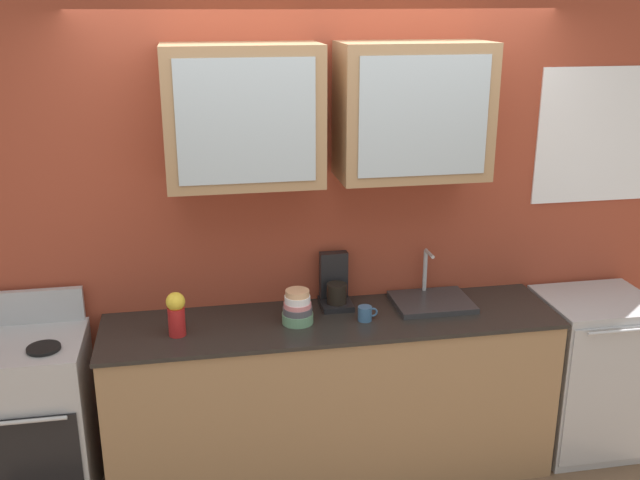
% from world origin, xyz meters
% --- Properties ---
extents(ground_plane, '(10.00, 10.00, 0.00)m').
position_xyz_m(ground_plane, '(0.00, 0.00, 0.00)').
color(ground_plane, brown).
extents(back_wall_unit, '(4.41, 0.48, 2.75)m').
position_xyz_m(back_wall_unit, '(0.01, 0.28, 1.53)').
color(back_wall_unit, '#993D28').
rests_on(back_wall_unit, ground_plane).
extents(counter, '(2.42, 0.59, 0.94)m').
position_xyz_m(counter, '(0.00, 0.00, 0.47)').
color(counter, '#93704C').
rests_on(counter, ground_plane).
extents(stove_range, '(0.62, 0.57, 1.12)m').
position_xyz_m(stove_range, '(-1.58, -0.00, 0.48)').
color(stove_range, '#ADAFB5').
rests_on(stove_range, ground_plane).
extents(sink_faucet, '(0.42, 0.34, 0.28)m').
position_xyz_m(sink_faucet, '(0.58, 0.09, 0.96)').
color(sink_faucet, '#2D2D30').
rests_on(sink_faucet, counter).
extents(bowl_stack, '(0.16, 0.16, 0.18)m').
position_xyz_m(bowl_stack, '(-0.19, -0.01, 1.02)').
color(bowl_stack, '#669972').
rests_on(bowl_stack, counter).
extents(vase, '(0.10, 0.10, 0.23)m').
position_xyz_m(vase, '(-0.81, -0.05, 1.06)').
color(vase, '#B21E1E').
rests_on(vase, counter).
extents(cup_near_sink, '(0.11, 0.07, 0.08)m').
position_xyz_m(cup_near_sink, '(0.17, -0.04, 0.98)').
color(cup_near_sink, '#38608C').
rests_on(cup_near_sink, counter).
extents(dishwasher, '(0.61, 0.57, 0.94)m').
position_xyz_m(dishwasher, '(1.53, -0.00, 0.47)').
color(dishwasher, '#ADAFB5').
rests_on(dishwasher, ground_plane).
extents(coffee_maker, '(0.17, 0.20, 0.29)m').
position_xyz_m(coffee_maker, '(0.05, 0.19, 1.05)').
color(coffee_maker, black).
rests_on(coffee_maker, counter).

